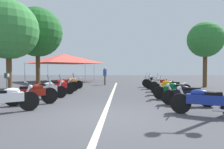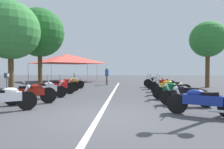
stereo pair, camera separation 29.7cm
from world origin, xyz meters
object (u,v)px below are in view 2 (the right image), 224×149
Objects in this scene: motorcycle_right_row_6 at (156,81)px; traffic_cone_2 at (200,94)px; motorcycle_right_row_3 at (170,87)px; motorcycle_right_row_4 at (166,85)px; motorcycle_right_row_5 at (161,83)px; motorcycle_left_row_2 at (46,89)px; motorcycle_right_row_2 at (174,90)px; roadside_tree_2 at (10,30)px; motorcycle_left_row_5 at (71,83)px; motorcycle_left_row_0 at (5,98)px; motorcycle_right_row_1 at (185,95)px; motorcycle_left_row_1 at (32,93)px; motorcycle_left_row_3 at (58,86)px; event_tent at (67,59)px; roadside_tree_0 at (40,33)px; parking_meter at (7,82)px; traffic_cone_1 at (40,87)px; roadside_tree_1 at (208,40)px; bystander_1 at (107,74)px; motorcycle_left_row_4 at (65,84)px; motorcycle_right_row_0 at (201,101)px.

motorcycle_right_row_6 reaches higher than traffic_cone_2.
motorcycle_right_row_3 is 1.55m from motorcycle_right_row_4.
motorcycle_left_row_2 is at bearing 53.69° from motorcycle_right_row_5.
roadside_tree_2 is at bearing -1.72° from motorcycle_right_row_2.
motorcycle_left_row_5 is 6.62m from motorcycle_right_row_6.
motorcycle_left_row_0 is at bearing 66.13° from motorcycle_right_row_6.
motorcycle_left_row_5 is at bearing -28.91° from motorcycle_right_row_1.
motorcycle_left_row_1 is 7.56m from traffic_cone_2.
motorcycle_right_row_2 is 3.06m from motorcycle_right_row_4.
motorcycle_right_row_3 is 3.20m from motorcycle_right_row_5.
event_tent is at bearing 74.45° from motorcycle_left_row_3.
roadside_tree_0 is at bearing 84.67° from motorcycle_left_row_1.
roadside_tree_2 is at bearing 129.34° from parking_meter.
traffic_cone_1 is 12.98m from roadside_tree_1.
roadside_tree_2 is 11.03m from event_tent.
motorcycle_left_row_5 is 1.13× the size of bystander_1.
motorcycle_right_row_4 is at bearing -85.04° from roadside_tree_2.
motorcycle_left_row_2 reaches higher than motorcycle_right_row_4.
motorcycle_left_row_3 is 0.35× the size of roadside_tree_1.
motorcycle_right_row_2 is at bearing 99.29° from motorcycle_right_row_3.
parking_meter is (-1.50, 1.06, 0.44)m from motorcycle_left_row_2.
roadside_tree_1 is (8.20, -10.26, 3.29)m from motorcycle_left_row_1.
motorcycle_left_row_4 is (6.24, -0.04, -0.00)m from motorcycle_left_row_0.
motorcycle_right_row_0 is (-6.29, -6.36, -0.00)m from motorcycle_left_row_4.
roadside_tree_0 is at bearing 95.96° from roadside_tree_1.
parking_meter reaches higher than traffic_cone_1.
event_tent is at bearing -0.56° from roadside_tree_2.
motorcycle_left_row_2 reaches higher than motorcycle_left_row_5.
motorcycle_left_row_5 is 0.89× the size of motorcycle_right_row_5.
roadside_tree_1 is at bearing -123.62° from motorcycle_right_row_4.
motorcycle_right_row_0 is 3.28× the size of traffic_cone_2.
motorcycle_left_row_3 reaches higher than motorcycle_right_row_4.
bystander_1 reaches higher than motorcycle_right_row_0.
motorcycle_right_row_0 is at bearing -50.35° from motorcycle_left_row_2.
motorcycle_left_row_0 reaches higher than traffic_cone_1.
traffic_cone_2 is (0.09, -1.22, -0.17)m from motorcycle_right_row_2.
parking_meter reaches higher than motorcycle_left_row_4.
motorcycle_left_row_4 is 0.37× the size of roadside_tree_1.
motorcycle_left_row_4 is 11.46m from roadside_tree_1.
motorcycle_left_row_1 is 0.95× the size of motorcycle_right_row_4.
motorcycle_left_row_3 is 0.90× the size of motorcycle_right_row_6.
roadside_tree_0 is at bearing 0.74° from motorcycle_right_row_4.
parking_meter is 0.19× the size of event_tent.
roadside_tree_1 is (8.03, -11.44, 2.87)m from parking_meter.
motorcycle_left_row_3 is (4.62, -0.20, -0.00)m from motorcycle_left_row_0.
event_tent is (4.73, 5.22, 1.69)m from bystander_1.
motorcycle_right_row_2 is 1.25× the size of bystander_1.
motorcycle_left_row_5 is at bearing -27.92° from motorcycle_right_row_0.
parking_meter is at bearing 56.68° from motorcycle_right_row_6.
event_tent reaches higher than motorcycle_right_row_4.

